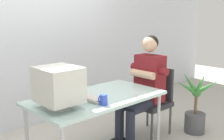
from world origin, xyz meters
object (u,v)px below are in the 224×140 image
at_px(desk, 97,101).
at_px(desk_mug, 103,100).
at_px(potted_plant, 195,109).
at_px(person_seated, 144,85).
at_px(crt_monitor, 59,85).
at_px(office_chair, 153,98).
at_px(keyboard, 87,98).

height_order(desk, desk_mug, desk_mug).
xyz_separation_m(potted_plant, desk_mug, (-1.55, 0.09, 0.44)).
height_order(person_seated, potted_plant, person_seated).
xyz_separation_m(crt_monitor, office_chair, (1.48, 0.07, -0.45)).
xyz_separation_m(person_seated, desk_mug, (-0.93, -0.29, 0.08)).
relative_size(keyboard, office_chair, 0.53).
height_order(crt_monitor, person_seated, person_seated).
bearing_deg(potted_plant, crt_monitor, 170.84).
bearing_deg(keyboard, crt_monitor, -173.75).
xyz_separation_m(desk, crt_monitor, (-0.48, -0.04, 0.26)).
xyz_separation_m(crt_monitor, potted_plant, (1.89, -0.31, -0.61)).
height_order(keyboard, desk_mug, desk_mug).
distance_m(crt_monitor, person_seated, 1.30).
relative_size(potted_plant, desk_mug, 7.92).
distance_m(keyboard, person_seated, 0.93).
bearing_deg(potted_plant, desk_mug, 176.61).
xyz_separation_m(desk, keyboard, (-0.14, -0.01, 0.06)).
distance_m(person_seated, potted_plant, 0.81).
relative_size(desk, person_seated, 1.09).
distance_m(desk, office_chair, 1.01).
relative_size(office_chair, potted_plant, 1.07).
xyz_separation_m(desk, potted_plant, (1.41, -0.35, -0.34)).
height_order(crt_monitor, keyboard, crt_monitor).
bearing_deg(desk_mug, office_chair, 14.23).
bearing_deg(office_chair, potted_plant, -42.41).
height_order(desk, potted_plant, potted_plant).
bearing_deg(crt_monitor, office_chair, 2.84).
height_order(person_seated, desk_mug, person_seated).
height_order(office_chair, desk_mug, office_chair).
bearing_deg(keyboard, person_seated, 2.17).
bearing_deg(desk, keyboard, -177.66).
xyz_separation_m(crt_monitor, person_seated, (1.28, 0.07, -0.24)).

